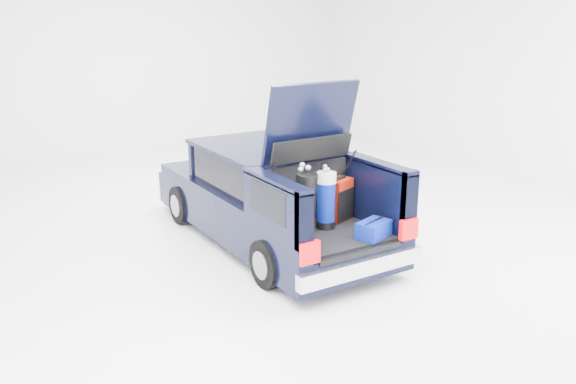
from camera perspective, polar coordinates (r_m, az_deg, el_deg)
ground at (r=9.17m, az=-1.64°, el=-4.60°), size 14.00×14.00×0.00m
car at (r=9.04m, az=-2.02°, el=-0.41°), size 1.87×4.65×2.47m
red_suitcase at (r=8.20m, az=4.83°, el=-0.72°), size 0.42×0.36×0.60m
black_golf_bag at (r=7.44m, az=1.52°, el=-1.29°), size 0.30×0.39×0.96m
blue_golf_bag at (r=7.86m, az=3.58°, el=-0.72°), size 0.27×0.27×0.84m
blue_duffel at (r=7.67m, az=8.02°, el=-3.47°), size 0.50×0.41×0.23m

